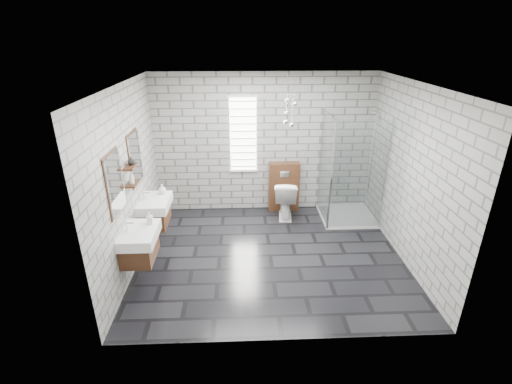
{
  "coord_description": "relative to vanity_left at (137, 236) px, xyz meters",
  "views": [
    {
      "loc": [
        -0.45,
        -5.11,
        3.35
      ],
      "look_at": [
        -0.22,
        0.35,
        0.98
      ],
      "focal_mm": 26.0,
      "sensor_mm": 36.0,
      "label": 1
    }
  ],
  "objects": [
    {
      "name": "soap_bottle_a",
      "position": [
        0.16,
        0.19,
        0.18
      ],
      "size": [
        0.08,
        0.09,
        0.17
      ],
      "primitive_type": "imported",
      "rotation": [
        0.0,
        0.0,
        0.09
      ],
      "color": "#B2B2B2",
      "rests_on": "vanity_left"
    },
    {
      "name": "cistern_panel",
      "position": [
        2.31,
        2.3,
        -0.26
      ],
      "size": [
        0.6,
        0.2,
        1.0
      ],
      "primitive_type": "cube",
      "color": "#492916",
      "rests_on": "floor"
    },
    {
      "name": "vanity_right",
      "position": [
        0.0,
        1.02,
        0.0
      ],
      "size": [
        0.47,
        0.7,
        1.57
      ],
      "color": "#492916",
      "rests_on": "wall_left"
    },
    {
      "name": "toilet",
      "position": [
        2.31,
        2.02,
        -0.38
      ],
      "size": [
        0.49,
        0.77,
        0.75
      ],
      "primitive_type": "imported",
      "rotation": [
        0.0,
        0.0,
        3.04
      ],
      "color": "white",
      "rests_on": "floor"
    },
    {
      "name": "floor",
      "position": [
        1.91,
        0.6,
        -0.77
      ],
      "size": [
        4.2,
        3.6,
        0.02
      ],
      "primitive_type": "cube",
      "color": "black",
      "rests_on": "ground"
    },
    {
      "name": "vanity_left",
      "position": [
        0.0,
        0.0,
        0.0
      ],
      "size": [
        0.47,
        0.7,
        1.57
      ],
      "color": "#492916",
      "rests_on": "wall_left"
    },
    {
      "name": "shelf_upper",
      "position": [
        -0.12,
        0.55,
        0.82
      ],
      "size": [
        0.14,
        0.3,
        0.03
      ],
      "primitive_type": "cube",
      "color": "#492916",
      "rests_on": "wall_left"
    },
    {
      "name": "flush_plate",
      "position": [
        2.31,
        2.19,
        0.04
      ],
      "size": [
        0.18,
        0.01,
        0.12
      ],
      "primitive_type": "cube",
      "color": "silver",
      "rests_on": "cistern_panel"
    },
    {
      "name": "vase",
      "position": [
        -0.11,
        0.6,
        0.89
      ],
      "size": [
        0.11,
        0.11,
        0.11
      ],
      "primitive_type": "imported",
      "rotation": [
        0.0,
        0.0,
        -0.04
      ],
      "color": "#B2B2B2",
      "rests_on": "shelf_upper"
    },
    {
      "name": "wall_right",
      "position": [
        4.02,
        0.6,
        0.59
      ],
      "size": [
        0.02,
        3.6,
        2.7
      ],
      "primitive_type": "cube",
      "color": "gray",
      "rests_on": "floor"
    },
    {
      "name": "wall_front",
      "position": [
        1.91,
        -1.21,
        0.59
      ],
      "size": [
        4.2,
        0.02,
        2.7
      ],
      "primitive_type": "cube",
      "color": "gray",
      "rests_on": "floor"
    },
    {
      "name": "pendant_cluster",
      "position": [
        2.32,
        1.98,
        1.3
      ],
      "size": [
        0.25,
        0.25,
        0.91
      ],
      "color": "silver",
      "rests_on": "ceiling"
    },
    {
      "name": "soap_bottle_c",
      "position": [
        -0.11,
        0.5,
        0.67
      ],
      "size": [
        0.09,
        0.09,
        0.18
      ],
      "primitive_type": "imported",
      "rotation": [
        0.0,
        0.0,
        -0.29
      ],
      "color": "#B2B2B2",
      "rests_on": "shelf_lower"
    },
    {
      "name": "shower_enclosure",
      "position": [
        3.41,
        1.78,
        -0.25
      ],
      "size": [
        1.0,
        1.0,
        2.03
      ],
      "color": "white",
      "rests_on": "floor"
    },
    {
      "name": "window",
      "position": [
        1.51,
        2.38,
        0.79
      ],
      "size": [
        0.56,
        0.05,
        1.48
      ],
      "color": "white",
      "rests_on": "wall_back"
    },
    {
      "name": "soap_bottle_b",
      "position": [
        0.13,
        1.25,
        0.17
      ],
      "size": [
        0.13,
        0.13,
        0.16
      ],
      "primitive_type": "imported",
      "rotation": [
        0.0,
        0.0,
        0.02
      ],
      "color": "#B2B2B2",
      "rests_on": "vanity_right"
    },
    {
      "name": "wall_back",
      "position": [
        1.91,
        2.41,
        0.59
      ],
      "size": [
        4.2,
        0.02,
        2.7
      ],
      "primitive_type": "cube",
      "color": "gray",
      "rests_on": "floor"
    },
    {
      "name": "ceiling",
      "position": [
        1.91,
        0.6,
        1.95
      ],
      "size": [
        4.2,
        3.6,
        0.02
      ],
      "primitive_type": "cube",
      "color": "white",
      "rests_on": "wall_back"
    },
    {
      "name": "shelf_lower",
      "position": [
        -0.12,
        0.55,
        0.56
      ],
      "size": [
        0.14,
        0.3,
        0.03
      ],
      "primitive_type": "cube",
      "color": "#492916",
      "rests_on": "wall_left"
    },
    {
      "name": "wall_left",
      "position": [
        -0.2,
        0.6,
        0.59
      ],
      "size": [
        0.02,
        3.6,
        2.7
      ],
      "primitive_type": "cube",
      "color": "gray",
      "rests_on": "floor"
    }
  ]
}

